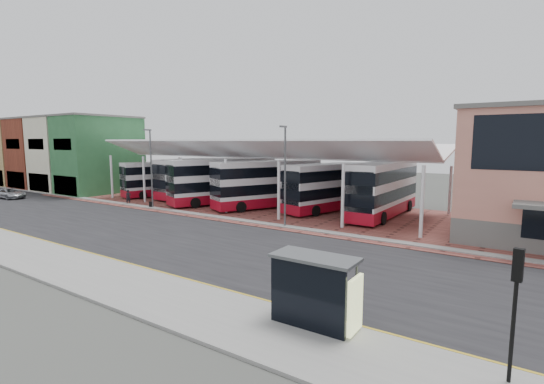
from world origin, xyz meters
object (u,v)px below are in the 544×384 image
Objects in this scene: bus_5 at (383,189)px; traffic_signal_west at (516,294)px; bus_2 at (223,181)px; bus_4 at (331,187)px; pedestrian at (128,197)px; bus_0 at (165,179)px; bus_1 at (198,178)px; bus_3 at (267,184)px; silver_car at (10,193)px; bus_shelter at (318,285)px.

bus_5 reaches higher than traffic_signal_west.
bus_4 is at bearing 35.70° from bus_2.
pedestrian is 0.41× the size of traffic_signal_west.
bus_2 is at bearing 13.58° from bus_0.
bus_1 is 17.90m from bus_4.
bus_4 is 28.31m from traffic_signal_west.
traffic_signal_west is (22.61, -21.03, 0.26)m from bus_3.
bus_0 is 7.42m from pedestrian.
pedestrian is (-13.73, -6.74, -1.60)m from bus_3.
bus_2 is 1.04× the size of bus_4.
traffic_signal_west reaches higher than silver_car.
silver_car is 2.77× the size of pedestrian.
bus_1 is 22.63m from silver_car.
bus_2 is 1.03× the size of bus_3.
bus_5 reaches higher than bus_2.
bus_1 reaches higher than bus_0.
bus_2 is 10.36m from pedestrian.
bus_0 reaches higher than bus_shelter.
bus_1 reaches higher than bus_4.
bus_shelter is at bearing -15.48° from bus_0.
bus_5 is 23.66m from bus_shelter.
bus_3 is at bearing -145.73° from bus_4.
bus_4 is 0.96× the size of bus_5.
bus_5 reaches higher than pedestrian.
silver_car is (-18.04, -13.54, -1.77)m from bus_1.
bus_2 is at bearing -151.70° from bus_4.
bus_0 is 15.88m from bus_3.
silver_car is 1.35× the size of bus_shelter.
bus_5 is at bearing 123.84° from traffic_signal_west.
bus_1 is at bearing -2.35° from pedestrian.
bus_5 is at bearing 31.54° from bus_2.
bus_0 is 4.52m from bus_1.
bus_3 is 31.97m from silver_car.
bus_shelter is (5.19, -23.07, -0.76)m from bus_5.
silver_car is at bearing -138.08° from bus_1.
traffic_signal_west is at bearing -11.08° from bus_0.
silver_car is at bearing -143.06° from bus_4.
bus_4 is (11.86, 2.59, -0.14)m from bus_2.
bus_2 is 3.12× the size of traffic_signal_west.
bus_3 reaches higher than bus_shelter.
traffic_signal_west is (36.34, -14.29, 1.86)m from pedestrian.
bus_1 is at bearing 154.22° from traffic_signal_west.
bus_0 reaches higher than silver_car.
bus_5 is (27.34, 1.68, 0.33)m from bus_0.
bus_shelter is (16.65, -21.15, -0.70)m from bus_3.
bus_2 is at bearing -148.89° from bus_3.
bus_1 is 2.65× the size of silver_car.
bus_shelter is at bearing -34.05° from bus_1.
traffic_signal_west is at bearing -104.31° from silver_car.
pedestrian is (-2.08, -8.58, -1.55)m from bus_1.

